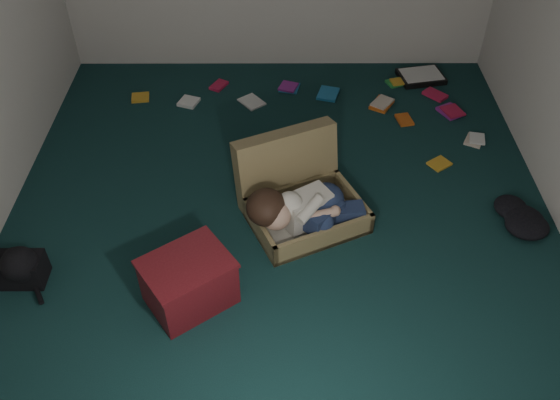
{
  "coord_description": "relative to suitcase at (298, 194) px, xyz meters",
  "views": [
    {
      "loc": [
        -0.01,
        -3.06,
        3.05
      ],
      "look_at": [
        0.0,
        -0.15,
        0.35
      ],
      "focal_mm": 38.0,
      "sensor_mm": 36.0,
      "label": 1
    }
  ],
  "objects": [
    {
      "name": "floor",
      "position": [
        -0.13,
        -0.11,
        -0.17
      ],
      "size": [
        4.5,
        4.5,
        0.0
      ],
      "primitive_type": "plane",
      "color": "#102E2E",
      "rests_on": "ground"
    },
    {
      "name": "suitcase",
      "position": [
        0.0,
        0.0,
        0.0
      ],
      "size": [
        1.02,
        1.01,
        0.57
      ],
      "rotation": [
        0.0,
        0.0,
        0.43
      ],
      "color": "olive",
      "rests_on": "floor"
    },
    {
      "name": "person",
      "position": [
        0.03,
        -0.2,
        0.04
      ],
      "size": [
        0.86,
        0.47,
        0.35
      ],
      "rotation": [
        0.0,
        0.0,
        0.43
      ],
      "color": "silver",
      "rests_on": "suitcase"
    },
    {
      "name": "maroon_bin",
      "position": [
        -0.7,
        -0.82,
        0.01
      ],
      "size": [
        0.66,
        0.64,
        0.36
      ],
      "rotation": [
        0.0,
        0.0,
        0.62
      ],
      "color": "#5B1218",
      "rests_on": "floor"
    },
    {
      "name": "backpack",
      "position": [
        -1.81,
        -0.65,
        -0.06
      ],
      "size": [
        0.36,
        0.29,
        0.22
      ],
      "primitive_type": null,
      "rotation": [
        0.0,
        0.0,
        0.0
      ],
      "color": "black",
      "rests_on": "floor"
    },
    {
      "name": "clothing_pile",
      "position": [
        1.57,
        -0.11,
        -0.1
      ],
      "size": [
        0.48,
        0.41,
        0.14
      ],
      "primitive_type": null,
      "rotation": [
        0.0,
        0.0,
        0.13
      ],
      "color": "black",
      "rests_on": "floor"
    },
    {
      "name": "paper_tray",
      "position": [
        1.24,
        1.84,
        -0.14
      ],
      "size": [
        0.47,
        0.39,
        0.06
      ],
      "rotation": [
        0.0,
        0.0,
        0.19
      ],
      "color": "black",
      "rests_on": "floor"
    },
    {
      "name": "book_scatter",
      "position": [
        0.38,
        1.37,
        -0.16
      ],
      "size": [
        3.11,
        1.42,
        0.02
      ],
      "color": "gold",
      "rests_on": "floor"
    }
  ]
}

